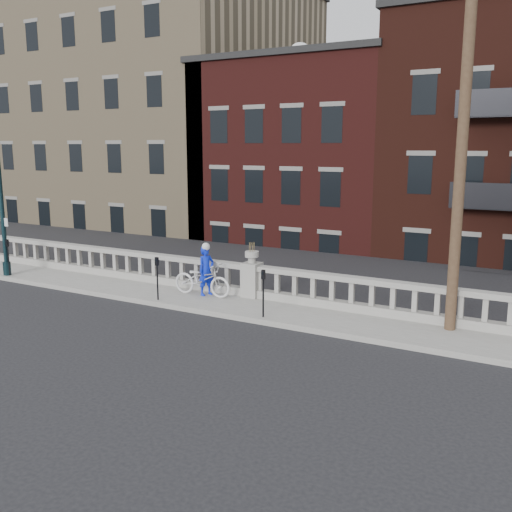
{
  "coord_description": "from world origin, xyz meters",
  "views": [
    {
      "loc": [
        8.76,
        -11.44,
        4.9
      ],
      "look_at": [
        0.57,
        3.2,
        1.65
      ],
      "focal_mm": 40.0,
      "sensor_mm": 36.0,
      "label": 1
    }
  ],
  "objects": [
    {
      "name": "parking_meter_c",
      "position": [
        1.39,
        2.15,
        1.0
      ],
      "size": [
        0.1,
        0.09,
        1.36
      ],
      "color": "black",
      "rests_on": "sidewalk"
    },
    {
      "name": "utility_pole",
      "position": [
        6.2,
        3.6,
        5.24
      ],
      "size": [
        1.6,
        0.28,
        10.0
      ],
      "color": "#422D1E",
      "rests_on": "sidewalk"
    },
    {
      "name": "balustrade",
      "position": [
        0.0,
        3.95,
        0.64
      ],
      "size": [
        28.0,
        0.34,
        1.03
      ],
      "color": "gray",
      "rests_on": "sidewalk"
    },
    {
      "name": "parking_meter_b",
      "position": [
        -2.37,
        2.15,
        1.0
      ],
      "size": [
        0.1,
        0.09,
        1.36
      ],
      "color": "black",
      "rests_on": "sidewalk"
    },
    {
      "name": "bicycle",
      "position": [
        -1.45,
        3.27,
        0.68
      ],
      "size": [
        2.06,
        0.8,
        1.07
      ],
      "primitive_type": "imported",
      "rotation": [
        0.0,
        0.0,
        1.62
      ],
      "color": "silver",
      "rests_on": "sidewalk"
    },
    {
      "name": "lower_level",
      "position": [
        0.56,
        23.04,
        2.63
      ],
      "size": [
        80.0,
        44.0,
        20.8
      ],
      "color": "#605E59",
      "rests_on": "ground"
    },
    {
      "name": "streetlight_pole",
      "position": [
        -9.5,
        2.15,
        2.21
      ],
      "size": [
        0.4,
        0.28,
        5.2
      ],
      "color": "black",
      "rests_on": "sidewalk"
    },
    {
      "name": "ground",
      "position": [
        0.0,
        0.0,
        0.0
      ],
      "size": [
        120.0,
        120.0,
        0.0
      ],
      "primitive_type": "plane",
      "color": "black",
      "rests_on": "ground"
    },
    {
      "name": "planter_pedestal",
      "position": [
        0.0,
        3.95,
        0.83
      ],
      "size": [
        0.55,
        0.55,
        1.76
      ],
      "color": "gray",
      "rests_on": "sidewalk"
    },
    {
      "name": "parking_meter_a",
      "position": [
        -9.37,
        2.15,
        1.0
      ],
      "size": [
        0.1,
        0.09,
        1.36
      ],
      "color": "black",
      "rests_on": "sidewalk"
    },
    {
      "name": "cyclist",
      "position": [
        -1.37,
        3.4,
        0.95
      ],
      "size": [
        0.56,
        0.68,
        1.6
      ],
      "primitive_type": "imported",
      "rotation": [
        0.0,
        0.0,
        1.23
      ],
      "color": "#0E25D3",
      "rests_on": "sidewalk"
    },
    {
      "name": "sidewalk",
      "position": [
        0.0,
        3.0,
        0.07
      ],
      "size": [
        32.0,
        2.2,
        0.15
      ],
      "primitive_type": "cube",
      "color": "gray",
      "rests_on": "ground"
    }
  ]
}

